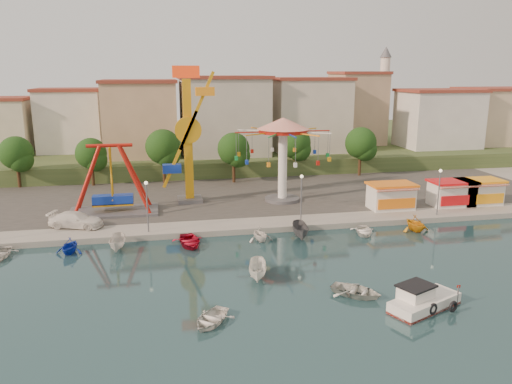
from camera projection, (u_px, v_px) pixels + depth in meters
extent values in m
plane|color=#15333B|center=(249.00, 283.00, 39.73)|extent=(200.00, 200.00, 0.00)
cube|color=#9E998E|center=(193.00, 155.00, 98.80)|extent=(200.00, 100.00, 0.60)
cube|color=#4C4944|center=(210.00, 190.00, 68.20)|extent=(90.00, 28.00, 0.01)
cube|color=#384C26|center=(191.00, 146.00, 103.28)|extent=(200.00, 60.00, 3.00)
cube|color=#59595E|center=(114.00, 212.00, 57.28)|extent=(10.00, 5.00, 0.30)
cube|color=#1332A9|center=(113.00, 199.00, 56.93)|extent=(4.50, 1.40, 1.00)
cylinder|color=#AA170D|center=(109.00, 145.00, 55.48)|extent=(5.00, 0.40, 0.40)
cube|color=#59595E|center=(190.00, 199.00, 62.32)|extent=(3.00, 3.00, 0.50)
cube|color=orange|center=(188.00, 142.00, 60.62)|extent=(1.00, 1.00, 15.00)
cube|color=red|center=(186.00, 72.00, 58.66)|extent=(3.20, 0.50, 1.40)
cylinder|color=orange|center=(188.00, 130.00, 59.50)|extent=(3.20, 0.50, 3.20)
cube|color=orange|center=(197.00, 111.00, 58.97)|extent=(4.50, 0.35, 9.23)
cube|color=orange|center=(205.00, 91.00, 58.63)|extent=(2.20, 1.20, 1.00)
cylinder|color=#59595E|center=(282.00, 199.00, 62.73)|extent=(4.40, 4.40, 0.40)
cylinder|color=white|center=(283.00, 165.00, 61.72)|extent=(1.10, 1.10, 9.00)
cylinder|color=#AA170D|center=(283.00, 131.00, 60.71)|extent=(6.00, 6.00, 0.50)
cone|color=red|center=(283.00, 123.00, 60.50)|extent=(6.40, 6.40, 1.40)
cube|color=white|center=(391.00, 197.00, 58.75)|extent=(5.00, 3.00, 2.80)
cube|color=orange|center=(392.00, 184.00, 58.39)|extent=(5.40, 3.40, 0.25)
cube|color=red|center=(398.00, 191.00, 56.85)|extent=(5.00, 0.77, 0.43)
cube|color=white|center=(452.00, 194.00, 60.23)|extent=(5.00, 3.00, 2.80)
cube|color=red|center=(453.00, 182.00, 59.87)|extent=(5.40, 3.40, 0.25)
cube|color=red|center=(461.00, 188.00, 58.33)|extent=(5.00, 0.77, 0.43)
cube|color=white|center=(479.00, 193.00, 60.92)|extent=(5.00, 3.00, 2.80)
cube|color=orange|center=(480.00, 180.00, 60.55)|extent=(5.40, 3.40, 0.25)
cube|color=red|center=(489.00, 186.00, 59.01)|extent=(5.00, 0.77, 0.43)
cylinder|color=#59595E|center=(147.00, 208.00, 49.90)|extent=(0.14, 0.14, 5.00)
cylinder|color=#59595E|center=(301.00, 200.00, 52.90)|extent=(0.14, 0.14, 5.00)
cylinder|color=#59595E|center=(439.00, 193.00, 55.90)|extent=(0.14, 0.14, 5.00)
cylinder|color=#382314|center=(19.00, 175.00, 69.56)|extent=(0.44, 0.44, 3.60)
sphere|color=black|center=(16.00, 153.00, 68.83)|extent=(4.60, 4.60, 4.60)
cylinder|color=#382314|center=(93.00, 174.00, 70.76)|extent=(0.44, 0.44, 3.40)
sphere|color=black|center=(91.00, 153.00, 70.07)|extent=(4.35, 4.35, 4.35)
cylinder|color=#382314|center=(164.00, 170.00, 72.16)|extent=(0.44, 0.44, 3.92)
sphere|color=black|center=(163.00, 147.00, 71.37)|extent=(5.02, 5.02, 5.02)
cylinder|color=#382314|center=(234.00, 170.00, 72.69)|extent=(0.44, 0.44, 3.66)
sphere|color=black|center=(234.00, 149.00, 71.95)|extent=(4.68, 4.68, 4.68)
cylinder|color=#382314|center=(295.00, 164.00, 77.40)|extent=(0.44, 0.44, 3.80)
sphere|color=black|center=(295.00, 143.00, 76.63)|extent=(4.86, 4.86, 4.86)
cylinder|color=#382314|center=(360.00, 164.00, 77.54)|extent=(0.44, 0.44, 3.77)
sphere|color=black|center=(361.00, 143.00, 76.78)|extent=(4.83, 4.83, 4.83)
cube|color=silver|center=(68.00, 128.00, 83.02)|extent=(12.33, 9.01, 8.63)
cube|color=tan|center=(148.00, 118.00, 85.73)|extent=(11.95, 9.28, 11.23)
cube|color=beige|center=(230.00, 124.00, 85.54)|extent=(12.59, 10.50, 9.20)
cube|color=beige|center=(300.00, 121.00, 91.31)|extent=(10.75, 9.23, 9.24)
cube|color=tan|center=(373.00, 115.00, 91.78)|extent=(12.77, 10.96, 11.21)
cube|color=silver|center=(436.00, 112.00, 92.37)|extent=(8.23, 8.98, 12.36)
cube|color=beige|center=(476.00, 118.00, 99.72)|extent=(11.59, 10.93, 8.76)
cylinder|color=silver|center=(383.00, 101.00, 95.40)|extent=(1.80, 1.80, 16.00)
cylinder|color=#59595E|center=(385.00, 74.00, 94.22)|extent=(2.80, 2.80, 0.30)
cone|color=#59595E|center=(386.00, 52.00, 93.28)|extent=(2.20, 2.20, 2.00)
cube|color=white|center=(424.00, 304.00, 35.41)|extent=(5.99, 4.23, 1.01)
cube|color=#AA170D|center=(424.00, 307.00, 35.47)|extent=(5.99, 4.23, 0.18)
cube|color=white|center=(416.00, 293.00, 35.19)|extent=(2.73, 2.45, 1.01)
cube|color=black|center=(416.00, 286.00, 35.06)|extent=(3.03, 2.75, 0.13)
torus|color=black|center=(433.00, 309.00, 34.30)|extent=(0.87, 0.55, 0.85)
torus|color=black|center=(453.00, 307.00, 34.65)|extent=(0.87, 0.55, 0.85)
imported|color=silver|center=(356.00, 291.00, 37.39)|extent=(4.69, 4.62, 0.80)
imported|color=silver|center=(211.00, 319.00, 33.25)|extent=(4.01, 4.25, 0.72)
imported|color=white|center=(258.00, 271.00, 40.34)|extent=(2.22, 4.02, 1.47)
imported|color=white|center=(76.00, 220.00, 51.82)|extent=(5.99, 3.86, 1.61)
imported|color=#1432B7|center=(69.00, 246.00, 46.07)|extent=(3.10, 3.38, 1.50)
imported|color=silver|center=(118.00, 243.00, 46.89)|extent=(1.63, 3.75, 1.41)
imported|color=#B50E27|center=(189.00, 241.00, 48.21)|extent=(3.43, 4.51, 0.87)
imported|color=white|center=(260.00, 234.00, 49.45)|extent=(2.91, 3.20, 1.46)
imported|color=#515055|center=(301.00, 231.00, 50.22)|extent=(2.13, 4.27, 1.58)
imported|color=white|center=(363.00, 231.00, 51.59)|extent=(3.37, 4.06, 0.73)
imported|color=orange|center=(415.00, 223.00, 52.56)|extent=(3.16, 3.56, 1.73)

